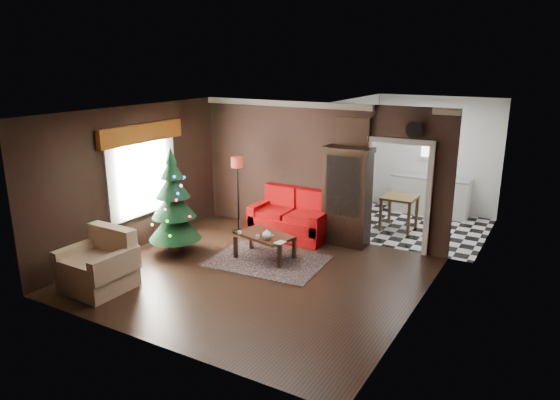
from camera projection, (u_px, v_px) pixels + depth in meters
The scene contains 26 objects.
floor at pixel (254, 276), 8.78m from camera, with size 5.50×5.50×0.00m, color black.
ceiling at pixel (252, 113), 8.03m from camera, with size 5.50×5.50×0.00m, color white.
wall_back at pixel (318, 170), 10.49m from camera, with size 5.50×5.50×0.00m, color black.
wall_front at pixel (144, 244), 6.32m from camera, with size 5.50×5.50×0.00m, color black.
wall_left at pixel (133, 179), 9.73m from camera, with size 5.50×5.50×0.00m, color black.
wall_right at pixel (418, 224), 7.08m from camera, with size 5.50×5.50×0.00m, color black.
doorway at pixel (397, 198), 9.77m from camera, with size 1.10×0.10×2.10m, color white, non-canonical shape.
left_window at pixel (142, 175), 9.86m from camera, with size 0.05×1.60×1.40m, color white.
valance at pixel (142, 133), 9.60m from camera, with size 0.12×2.10×0.35m, color brown.
kitchen_floor at pixel (415, 227), 11.30m from camera, with size 3.00×3.00×0.00m, color silver.
kitchen_window at pixel (437, 143), 12.05m from camera, with size 0.70×0.06×0.70m, color white.
rug at pixel (268, 261), 9.42m from camera, with size 2.07×1.50×0.01m, color #55324E.
loveseat at pixel (291, 214), 10.55m from camera, with size 1.70×0.90×1.00m, color maroon, non-canonical shape.
curio_cabinet at pixel (347, 199), 10.06m from camera, with size 0.90×0.45×1.90m, color black, non-canonical shape.
floor_lamp at pixel (238, 195), 10.77m from camera, with size 0.28×0.28×1.66m, color black, non-canonical shape.
christmas_tree at pixel (173, 201), 9.55m from camera, with size 1.00×1.00×1.92m, color black, non-canonical shape.
armchair at pixel (97, 263), 8.16m from camera, with size 1.00×1.00×1.02m, color tan, non-canonical shape.
coffee_table at pixel (265, 246), 9.49m from camera, with size 1.04×0.63×0.47m, color black, non-canonical shape.
teapot at pixel (267, 235), 9.10m from camera, with size 0.20×0.20×0.19m, color white, non-canonical shape.
cup_a at pixel (240, 232), 9.44m from camera, with size 0.07×0.07×0.06m, color silver.
cup_b at pixel (258, 237), 9.21m from camera, with size 0.07×0.07×0.06m, color white.
book at pixel (277, 237), 8.99m from camera, with size 0.15×0.02×0.20m, color #826E54.
wall_clock at pixel (414, 130), 9.25m from camera, with size 0.32×0.32×0.06m, color white.
painting at pixel (353, 132), 9.86m from camera, with size 0.62×0.05×0.52m, color #A3773A.
kitchen_counter at pixel (430, 196), 12.18m from camera, with size 1.80×0.60×0.90m, color silver.
kitchen_table at pixel (399, 213), 11.09m from camera, with size 0.70×0.70×0.75m, color brown, non-canonical shape.
Camera 1 is at (4.44, -6.79, 3.64)m, focal length 32.44 mm.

